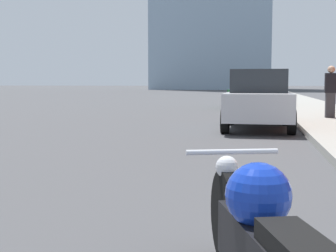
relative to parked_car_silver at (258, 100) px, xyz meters
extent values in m
cube|color=gray|center=(2.57, 25.10, -0.72)|extent=(2.96, 240.00, 0.15)
cylinder|color=black|center=(-0.26, -9.63, -0.47)|extent=(0.29, 0.65, 0.65)
sphere|color=#1433AD|center=(-0.06, -10.28, -0.16)|extent=(0.37, 0.37, 0.37)
cube|color=black|center=(0.12, -10.88, -0.24)|extent=(0.41, 0.72, 0.10)
sphere|color=silver|center=(-0.27, -9.60, -0.13)|extent=(0.16, 0.16, 0.16)
cylinder|color=silver|center=(-0.23, -9.73, 0.00)|extent=(0.60, 0.22, 0.04)
cube|color=#BCBCC1|center=(0.00, 0.00, -0.15)|extent=(1.72, 3.97, 0.69)
cube|color=#23282D|center=(0.00, 0.00, 0.50)|extent=(1.45, 1.91, 0.60)
cylinder|color=black|center=(-0.79, 1.23, -0.49)|extent=(0.21, 0.61, 0.61)
cylinder|color=black|center=(0.81, 1.22, -0.49)|extent=(0.21, 0.61, 0.61)
cylinder|color=black|center=(-0.81, -1.22, -0.49)|extent=(0.21, 0.61, 0.61)
cylinder|color=black|center=(0.79, -1.23, -0.49)|extent=(0.21, 0.61, 0.61)
cube|color=#1E6B33|center=(-0.34, 10.76, -0.17)|extent=(2.05, 4.04, 0.62)
cube|color=#23282D|center=(-0.34, 10.76, 0.48)|extent=(1.67, 1.98, 0.68)
cylinder|color=black|center=(-1.16, 12.03, -0.47)|extent=(0.23, 0.66, 0.65)
cylinder|color=black|center=(0.61, 11.95, -0.47)|extent=(0.23, 0.66, 0.65)
cylinder|color=black|center=(-1.28, 9.58, -0.47)|extent=(0.23, 0.66, 0.65)
cylinder|color=black|center=(0.48, 9.50, -0.47)|extent=(0.23, 0.66, 0.65)
cube|color=#38383D|center=(2.26, 2.69, -0.25)|extent=(0.29, 0.20, 0.79)
cube|color=black|center=(2.26, 2.69, 0.45)|extent=(0.36, 0.20, 0.62)
sphere|color=tan|center=(2.26, 2.69, 0.88)|extent=(0.23, 0.23, 0.23)
camera|label=1|loc=(-0.08, -12.83, 0.46)|focal=50.00mm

